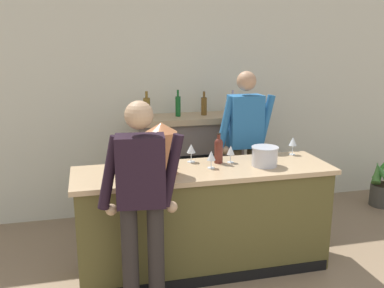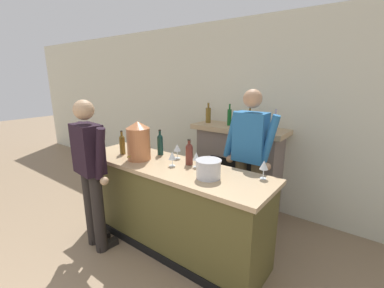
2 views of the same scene
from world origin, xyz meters
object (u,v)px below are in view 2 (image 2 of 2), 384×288
object	(u,v)px
wine_bottle_chardonnay_pale	(160,144)
wine_glass_by_dispenser	(177,148)
person_bartender	(249,159)
wine_glass_back_row	(172,156)
ice_bucket_steel	(208,169)
wine_glass_front_left	(264,166)
person_customer	(91,170)
copper_dispenser	(138,141)
wine_bottle_merlot_tall	(122,144)
wine_bottle_port_short	(189,153)
wine_glass_front_right	(196,157)
fireplace_stone	(238,167)

from	to	relation	value
wine_bottle_chardonnay_pale	wine_glass_by_dispenser	bearing A→B (deg)	1.33
person_bartender	wine_glass_back_row	xyz separation A→B (m)	(-0.58, -0.69, 0.10)
ice_bucket_steel	wine_glass_front_left	xyz separation A→B (m)	(0.43, 0.30, 0.04)
wine_glass_back_row	person_bartender	bearing A→B (deg)	49.69
person_customer	person_bartender	bearing A→B (deg)	43.80
copper_dispenser	wine_bottle_merlot_tall	xyz separation A→B (m)	(-0.34, 0.02, -0.10)
person_customer	wine_bottle_port_short	xyz separation A→B (m)	(0.82, 0.70, 0.18)
wine_glass_front_right	wine_glass_front_left	distance (m)	0.71
fireplace_stone	ice_bucket_steel	distance (m)	1.47
wine_bottle_chardonnay_pale	ice_bucket_steel	bearing A→B (deg)	-16.92
wine_bottle_chardonnay_pale	wine_glass_front_right	size ratio (longest dim) A/B	1.90
wine_bottle_chardonnay_pale	wine_bottle_port_short	bearing A→B (deg)	-8.67
wine_glass_front_right	wine_glass_back_row	bearing A→B (deg)	-150.72
copper_dispenser	wine_bottle_port_short	bearing A→B (deg)	19.96
wine_glass_by_dispenser	wine_glass_front_right	bearing A→B (deg)	-16.74
fireplace_stone	wine_glass_by_dispenser	world-z (taller)	fireplace_stone
wine_bottle_port_short	wine_glass_back_row	bearing A→B (deg)	-127.62
person_customer	wine_glass_front_left	xyz separation A→B (m)	(1.64, 0.80, 0.18)
person_customer	wine_bottle_merlot_tall	bearing A→B (deg)	100.26
wine_glass_back_row	wine_glass_by_dispenser	size ratio (longest dim) A/B	0.92
wine_bottle_port_short	person_bartender	bearing A→B (deg)	48.97
fireplace_stone	wine_bottle_merlot_tall	distance (m)	1.71
wine_bottle_merlot_tall	wine_bottle_port_short	size ratio (longest dim) A/B	1.04
fireplace_stone	copper_dispenser	xyz separation A→B (m)	(-0.60, -1.37, 0.59)
wine_glass_back_row	wine_glass_front_right	bearing A→B (deg)	29.28
wine_glass_front_right	wine_glass_by_dispenser	size ratio (longest dim) A/B	0.95
ice_bucket_steel	wine_glass_back_row	size ratio (longest dim) A/B	1.52
wine_bottle_merlot_tall	wine_bottle_chardonnay_pale	size ratio (longest dim) A/B	0.94
wine_glass_front_left	copper_dispenser	bearing A→B (deg)	-167.45
fireplace_stone	wine_bottle_port_short	bearing A→B (deg)	-90.87
person_customer	wine_glass_back_row	size ratio (longest dim) A/B	10.53
wine_glass_front_right	ice_bucket_steel	bearing A→B (deg)	-32.34
person_bartender	copper_dispenser	distance (m)	1.30
wine_bottle_merlot_tall	wine_bottle_chardonnay_pale	xyz separation A→B (m)	(0.40, 0.27, 0.01)
fireplace_stone	ice_bucket_steel	size ratio (longest dim) A/B	6.30
wine_glass_front_left	person_customer	bearing A→B (deg)	-153.96
ice_bucket_steel	wine_glass_by_dispenser	xyz separation A→B (m)	(-0.63, 0.28, 0.04)
wine_glass_by_dispenser	ice_bucket_steel	bearing A→B (deg)	-23.96
copper_dispenser	wine_glass_front_left	world-z (taller)	copper_dispenser
person_bartender	wine_bottle_port_short	xyz separation A→B (m)	(-0.47, -0.54, 0.12)
wine_bottle_merlot_tall	wine_glass_back_row	world-z (taller)	wine_bottle_merlot_tall
wine_glass_front_left	wine_bottle_merlot_tall	bearing A→B (deg)	-170.60
copper_dispenser	wine_bottle_chardonnay_pale	world-z (taller)	copper_dispenser
wine_bottle_port_short	wine_bottle_chardonnay_pale	bearing A→B (deg)	171.33
ice_bucket_steel	wine_glass_back_row	distance (m)	0.50
person_customer	wine_glass_front_right	distance (m)	1.17
wine_glass_front_right	wine_glass_by_dispenser	bearing A→B (deg)	163.26
wine_glass_back_row	copper_dispenser	bearing A→B (deg)	-172.66
wine_bottle_chardonnay_pale	wine_glass_by_dispenser	distance (m)	0.27
copper_dispenser	ice_bucket_steel	bearing A→B (deg)	0.90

